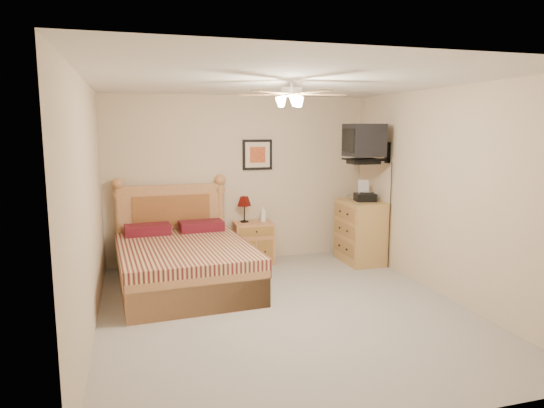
{
  "coord_description": "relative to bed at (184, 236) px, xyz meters",
  "views": [
    {
      "loc": [
        -1.58,
        -4.92,
        2.02
      ],
      "look_at": [
        0.12,
        0.9,
        1.07
      ],
      "focal_mm": 32.0,
      "sensor_mm": 36.0,
      "label": 1
    }
  ],
  "objects": [
    {
      "name": "floor",
      "position": [
        0.98,
        -1.12,
        -0.67
      ],
      "size": [
        4.5,
        4.5,
        0.0
      ],
      "primitive_type": "plane",
      "color": "#9C968D",
      "rests_on": "ground"
    },
    {
      "name": "fax_machine",
      "position": [
        2.73,
        0.45,
        0.42
      ],
      "size": [
        0.34,
        0.35,
        0.3
      ],
      "primitive_type": null,
      "rotation": [
        0.0,
        0.0,
        -0.18
      ],
      "color": "black",
      "rests_on": "dresser"
    },
    {
      "name": "wall_front",
      "position": [
        0.98,
        -3.37,
        0.58
      ],
      "size": [
        4.0,
        0.04,
        2.5
      ],
      "primitive_type": "cube",
      "color": "beige",
      "rests_on": "ground"
    },
    {
      "name": "nightstand",
      "position": [
        1.13,
        0.88,
        -0.36
      ],
      "size": [
        0.6,
        0.46,
        0.62
      ],
      "primitive_type": "cube",
      "rotation": [
        0.0,
        0.0,
        -0.06
      ],
      "color": "#C57642",
      "rests_on": "ground"
    },
    {
      "name": "table_lamp",
      "position": [
        1.0,
        0.95,
        0.14
      ],
      "size": [
        0.23,
        0.23,
        0.39
      ],
      "primitive_type": null,
      "rotation": [
        0.0,
        0.0,
        -0.08
      ],
      "color": "#4F0B07",
      "rests_on": "nightstand"
    },
    {
      "name": "framed_picture",
      "position": [
        1.25,
        1.11,
        0.95
      ],
      "size": [
        0.46,
        0.04,
        0.46
      ],
      "primitive_type": "cube",
      "color": "black",
      "rests_on": "wall_back"
    },
    {
      "name": "ceiling_fan",
      "position": [
        0.98,
        -1.32,
        1.69
      ],
      "size": [
        1.14,
        1.14,
        0.28
      ],
      "primitive_type": null,
      "color": "white",
      "rests_on": "ceiling"
    },
    {
      "name": "ceiling",
      "position": [
        0.98,
        -1.12,
        1.83
      ],
      "size": [
        4.0,
        4.5,
        0.04
      ],
      "primitive_type": "cube",
      "color": "white",
      "rests_on": "ground"
    },
    {
      "name": "magazine_upper",
      "position": [
        2.67,
        0.75,
        0.3
      ],
      "size": [
        0.26,
        0.3,
        0.02
      ],
      "primitive_type": "imported",
      "rotation": [
        0.0,
        0.0,
        0.41
      ],
      "color": "gray",
      "rests_on": "magazine_lower"
    },
    {
      "name": "dresser",
      "position": [
        2.71,
        0.48,
        -0.2
      ],
      "size": [
        0.55,
        0.8,
        0.94
      ],
      "primitive_type": "cube",
      "rotation": [
        0.0,
        0.0,
        -0.0
      ],
      "color": "#AA8349",
      "rests_on": "ground"
    },
    {
      "name": "wall_left",
      "position": [
        -1.02,
        -1.12,
        0.58
      ],
      "size": [
        0.04,
        4.5,
        2.5
      ],
      "primitive_type": "cube",
      "color": "beige",
      "rests_on": "ground"
    },
    {
      "name": "wall_right",
      "position": [
        2.98,
        -1.12,
        0.58
      ],
      "size": [
        0.04,
        4.5,
        2.5
      ],
      "primitive_type": "cube",
      "color": "beige",
      "rests_on": "ground"
    },
    {
      "name": "bed",
      "position": [
        0.0,
        0.0,
        0.0
      ],
      "size": [
        1.71,
        2.17,
        1.34
      ],
      "primitive_type": null,
      "rotation": [
        0.0,
        0.0,
        0.06
      ],
      "color": "#B56F40",
      "rests_on": "ground"
    },
    {
      "name": "wall_tv",
      "position": [
        2.73,
        0.22,
        1.14
      ],
      "size": [
        0.56,
        0.46,
        0.58
      ],
      "primitive_type": null,
      "color": "black",
      "rests_on": "wall_right"
    },
    {
      "name": "magazine_lower",
      "position": [
        2.63,
        0.73,
        0.28
      ],
      "size": [
        0.2,
        0.27,
        0.02
      ],
      "primitive_type": "imported",
      "rotation": [
        0.0,
        0.0,
        -0.05
      ],
      "color": "#AFA18D",
      "rests_on": "dresser"
    },
    {
      "name": "lotion_bottle",
      "position": [
        1.28,
        0.89,
        0.07
      ],
      "size": [
        0.12,
        0.12,
        0.24
      ],
      "primitive_type": "imported",
      "rotation": [
        0.0,
        0.0,
        -0.36
      ],
      "color": "white",
      "rests_on": "nightstand"
    },
    {
      "name": "wall_back",
      "position": [
        0.98,
        1.13,
        0.58
      ],
      "size": [
        4.0,
        0.04,
        2.5
      ],
      "primitive_type": "cube",
      "color": "beige",
      "rests_on": "ground"
    }
  ]
}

